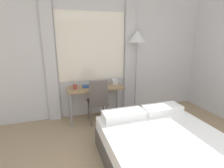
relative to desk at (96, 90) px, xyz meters
name	(u,v)px	position (x,y,z in m)	size (l,w,h in m)	color
wall_back_with_window	(110,57)	(0.42, 0.32, 0.66)	(5.60, 0.13, 2.70)	silver
desk	(96,90)	(0.00, 0.00, 0.00)	(1.21, 0.49, 0.76)	#937551
desk_chair	(98,99)	(-0.01, -0.23, -0.14)	(0.41, 0.41, 0.98)	#59514C
bed	(167,154)	(0.58, -1.87, -0.42)	(1.63, 1.93, 0.65)	#4C4742
standing_lamp	(137,41)	(0.96, 0.02, 1.04)	(0.39, 0.39, 1.96)	#4C4C51
telephone	(114,82)	(0.47, 0.12, 0.13)	(0.14, 0.18, 0.12)	silver
book	(87,86)	(-0.18, 0.06, 0.08)	(0.23, 0.23, 0.02)	navy
mug	(75,87)	(-0.45, -0.01, 0.12)	(0.08, 0.08, 0.09)	#993F33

